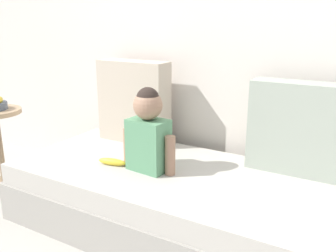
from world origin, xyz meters
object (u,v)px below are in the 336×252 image
throw_pillow_left (134,102)px  toddler (148,131)px  couch (183,203)px  throw_pillow_right (305,129)px  banana (112,162)px

throw_pillow_left → toddler: size_ratio=1.17×
couch → throw_pillow_left: (-0.55, 0.33, 0.45)m
throw_pillow_left → toddler: (0.36, -0.38, -0.05)m
couch → throw_pillow_right: 0.76m
throw_pillow_right → toddler: bearing=-152.9°
throw_pillow_left → throw_pillow_right: throw_pillow_left is taller
couch → banana: (-0.40, -0.10, 0.20)m
couch → throw_pillow_right: size_ratio=3.44×
toddler → banana: 0.30m
couch → throw_pillow_left: throw_pillow_left is taller
throw_pillow_right → banana: throw_pillow_right is taller
toddler → banana: size_ratio=2.70×
throw_pillow_right → banana: bearing=-155.6°
couch → throw_pillow_right: (0.55, 0.33, 0.42)m
throw_pillow_left → throw_pillow_right: size_ratio=0.93×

